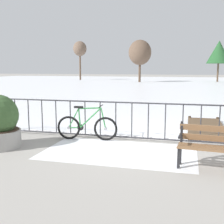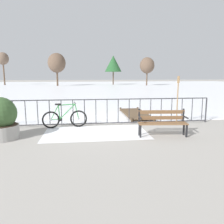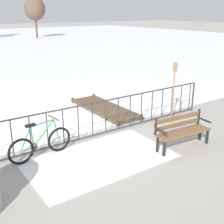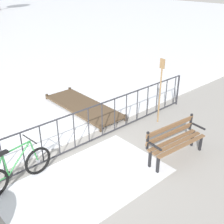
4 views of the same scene
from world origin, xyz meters
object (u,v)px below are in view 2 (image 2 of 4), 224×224
(park_bench, at_px, (162,121))
(planter_with_shrub, at_px, (0,119))
(bicycle_near_railing, at_px, (65,118))
(oar_upright, at_px, (178,97))

(park_bench, xyz_separation_m, planter_with_shrub, (-5.22, 0.27, 0.12))
(bicycle_near_railing, xyz_separation_m, planter_with_shrub, (-1.89, -1.29, 0.26))
(planter_with_shrub, relative_size, oar_upright, 0.68)
(oar_upright, bearing_deg, park_bench, -128.34)
(park_bench, relative_size, oar_upright, 0.83)
(bicycle_near_railing, xyz_separation_m, oar_upright, (4.46, -0.14, 0.77))
(planter_with_shrub, height_order, oar_upright, oar_upright)
(planter_with_shrub, distance_m, oar_upright, 6.47)
(planter_with_shrub, bearing_deg, park_bench, -2.98)
(park_bench, height_order, oar_upright, oar_upright)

